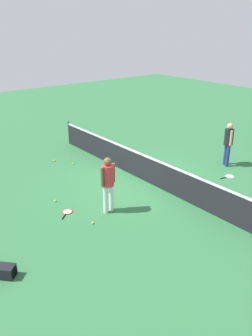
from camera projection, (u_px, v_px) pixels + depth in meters
ground_plane at (140, 178)px, 12.21m from camera, size 40.00×40.00×0.00m
court_net at (140, 166)px, 12.01m from camera, size 10.09×0.09×1.07m
player_near_side at (108, 180)px, 9.68m from camera, size 0.37×0.53×1.70m
player_far_side at (228, 141)px, 12.98m from camera, size 0.49×0.47×1.70m
tennis_racket_near_player at (67, 212)px, 9.99m from camera, size 0.51×0.55×0.03m
tennis_racket_far_player at (229, 177)px, 12.32m from camera, size 0.37×0.60×0.03m
tennis_ball_near_player at (54, 161)px, 13.71m from camera, size 0.07×0.07×0.07m
tennis_ball_by_net at (73, 163)px, 13.44m from camera, size 0.07×0.07×0.07m
tennis_ball_midcourt at (93, 223)px, 9.41m from camera, size 0.07×0.07×0.07m
tennis_ball_baseline at (55, 201)px, 10.58m from camera, size 0.07×0.07×0.07m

